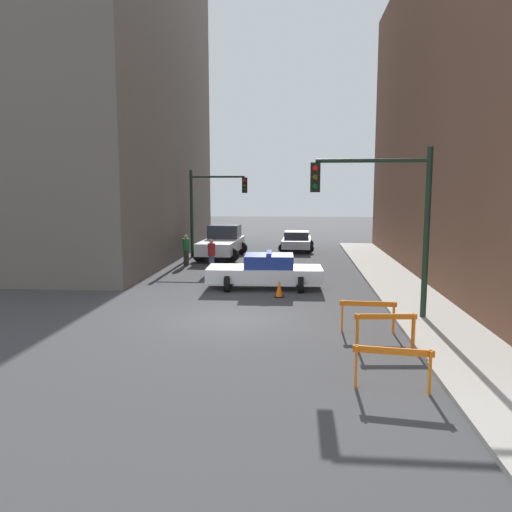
{
  "coord_description": "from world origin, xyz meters",
  "views": [
    {
      "loc": [
        2.03,
        -15.16,
        4.05
      ],
      "look_at": [
        0.18,
        6.1,
        1.2
      ],
      "focal_mm": 35.0,
      "sensor_mm": 36.0,
      "label": 1
    }
  ],
  "objects_px": {
    "traffic_light_near": "(388,207)",
    "traffic_cone": "(279,289)",
    "pedestrian_corner": "(186,249)",
    "parked_car_near": "(297,241)",
    "pedestrian_crossing": "(212,255)",
    "barrier_mid": "(385,325)",
    "traffic_light_far": "(210,201)",
    "barrier_back": "(368,311)",
    "white_truck": "(222,242)",
    "barrier_front": "(393,361)",
    "police_car": "(266,271)"
  },
  "relations": [
    {
      "from": "barrier_mid",
      "to": "traffic_light_far",
      "type": "bearing_deg",
      "value": 114.31
    },
    {
      "from": "barrier_mid",
      "to": "barrier_back",
      "type": "height_order",
      "value": "same"
    },
    {
      "from": "police_car",
      "to": "barrier_back",
      "type": "height_order",
      "value": "police_car"
    },
    {
      "from": "police_car",
      "to": "barrier_front",
      "type": "bearing_deg",
      "value": -164.56
    },
    {
      "from": "barrier_front",
      "to": "parked_car_near",
      "type": "bearing_deg",
      "value": 95.09
    },
    {
      "from": "traffic_light_near",
      "to": "barrier_back",
      "type": "distance_m",
      "value": 3.33
    },
    {
      "from": "pedestrian_crossing",
      "to": "police_car",
      "type": "bearing_deg",
      "value": -152.65
    },
    {
      "from": "barrier_back",
      "to": "traffic_light_far",
      "type": "bearing_deg",
      "value": 115.51
    },
    {
      "from": "police_car",
      "to": "pedestrian_corner",
      "type": "height_order",
      "value": "pedestrian_corner"
    },
    {
      "from": "traffic_light_near",
      "to": "traffic_cone",
      "type": "xyz_separation_m",
      "value": [
        -3.43,
        3.02,
        -3.21
      ]
    },
    {
      "from": "pedestrian_corner",
      "to": "traffic_cone",
      "type": "distance_m",
      "value": 9.26
    },
    {
      "from": "pedestrian_corner",
      "to": "barrier_back",
      "type": "distance_m",
      "value": 14.47
    },
    {
      "from": "traffic_light_near",
      "to": "pedestrian_crossing",
      "type": "height_order",
      "value": "traffic_light_near"
    },
    {
      "from": "traffic_light_far",
      "to": "barrier_front",
      "type": "relative_size",
      "value": 3.27
    },
    {
      "from": "white_truck",
      "to": "parked_car_near",
      "type": "distance_m",
      "value": 5.76
    },
    {
      "from": "police_car",
      "to": "barrier_mid",
      "type": "height_order",
      "value": "police_car"
    },
    {
      "from": "pedestrian_corner",
      "to": "barrier_front",
      "type": "relative_size",
      "value": 1.04
    },
    {
      "from": "parked_car_near",
      "to": "barrier_back",
      "type": "height_order",
      "value": "parked_car_near"
    },
    {
      "from": "pedestrian_crossing",
      "to": "pedestrian_corner",
      "type": "xyz_separation_m",
      "value": [
        -1.76,
        2.13,
        0.0
      ]
    },
    {
      "from": "white_truck",
      "to": "traffic_cone",
      "type": "bearing_deg",
      "value": -68.28
    },
    {
      "from": "traffic_light_near",
      "to": "parked_car_near",
      "type": "xyz_separation_m",
      "value": [
        -2.86,
        17.58,
        -2.86
      ]
    },
    {
      "from": "white_truck",
      "to": "barrier_front",
      "type": "distance_m",
      "value": 20.64
    },
    {
      "from": "pedestrian_corner",
      "to": "barrier_front",
      "type": "xyz_separation_m",
      "value": [
        7.95,
        -16.25,
        -0.24
      ]
    },
    {
      "from": "police_car",
      "to": "white_truck",
      "type": "distance_m",
      "value": 9.76
    },
    {
      "from": "white_truck",
      "to": "barrier_back",
      "type": "xyz_separation_m",
      "value": [
        6.59,
        -15.37,
        -0.29
      ]
    },
    {
      "from": "white_truck",
      "to": "pedestrian_corner",
      "type": "distance_m",
      "value": 3.63
    },
    {
      "from": "pedestrian_corner",
      "to": "parked_car_near",
      "type": "bearing_deg",
      "value": 50.43
    },
    {
      "from": "parked_car_near",
      "to": "barrier_mid",
      "type": "distance_m",
      "value": 20.58
    },
    {
      "from": "white_truck",
      "to": "traffic_cone",
      "type": "relative_size",
      "value": 8.34
    },
    {
      "from": "traffic_light_far",
      "to": "parked_car_near",
      "type": "bearing_deg",
      "value": 35.61
    },
    {
      "from": "pedestrian_crossing",
      "to": "barrier_mid",
      "type": "height_order",
      "value": "pedestrian_crossing"
    },
    {
      "from": "pedestrian_corner",
      "to": "barrier_back",
      "type": "relative_size",
      "value": 1.04
    },
    {
      "from": "pedestrian_crossing",
      "to": "barrier_back",
      "type": "distance_m",
      "value": 11.72
    },
    {
      "from": "traffic_light_far",
      "to": "barrier_mid",
      "type": "height_order",
      "value": "traffic_light_far"
    },
    {
      "from": "police_car",
      "to": "barrier_front",
      "type": "xyz_separation_m",
      "value": [
        3.27,
        -10.39,
        -0.11
      ]
    },
    {
      "from": "parked_car_near",
      "to": "traffic_cone",
      "type": "height_order",
      "value": "parked_car_near"
    },
    {
      "from": "white_truck",
      "to": "barrier_mid",
      "type": "distance_m",
      "value": 18.14
    },
    {
      "from": "traffic_light_far",
      "to": "pedestrian_crossing",
      "type": "bearing_deg",
      "value": -79.05
    },
    {
      "from": "barrier_front",
      "to": "traffic_light_near",
      "type": "bearing_deg",
      "value": 82.03
    },
    {
      "from": "pedestrian_crossing",
      "to": "traffic_cone",
      "type": "distance_m",
      "value": 6.52
    },
    {
      "from": "police_car",
      "to": "parked_car_near",
      "type": "xyz_separation_m",
      "value": [
        1.2,
        12.85,
        -0.05
      ]
    },
    {
      "from": "white_truck",
      "to": "pedestrian_corner",
      "type": "height_order",
      "value": "white_truck"
    },
    {
      "from": "traffic_cone",
      "to": "police_car",
      "type": "bearing_deg",
      "value": 110.34
    },
    {
      "from": "traffic_light_far",
      "to": "barrier_front",
      "type": "bearing_deg",
      "value": -69.67
    },
    {
      "from": "white_truck",
      "to": "pedestrian_crossing",
      "type": "height_order",
      "value": "white_truck"
    },
    {
      "from": "pedestrian_crossing",
      "to": "barrier_front",
      "type": "distance_m",
      "value": 15.43
    },
    {
      "from": "traffic_light_near",
      "to": "white_truck",
      "type": "bearing_deg",
      "value": 117.69
    },
    {
      "from": "traffic_light_near",
      "to": "pedestrian_crossing",
      "type": "distance_m",
      "value": 11.29
    },
    {
      "from": "barrier_mid",
      "to": "barrier_back",
      "type": "distance_m",
      "value": 1.45
    },
    {
      "from": "traffic_cone",
      "to": "pedestrian_crossing",
      "type": "bearing_deg",
      "value": 123.15
    }
  ]
}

